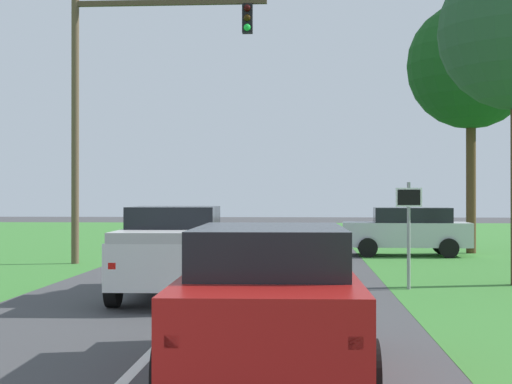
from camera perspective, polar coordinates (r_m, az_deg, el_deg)
ground_plane at (r=15.33m, az=-4.41°, el=-8.41°), size 120.00×120.00×0.00m
red_suv_near at (r=9.50m, az=1.00°, el=-7.66°), size 2.37×4.74×1.79m
pickup_truck_lead at (r=16.58m, az=-5.97°, el=-4.35°), size 2.40×5.19×1.94m
traffic_light at (r=25.02m, az=-10.09°, el=7.79°), size 6.22×0.40×8.85m
keep_moving_sign at (r=18.16m, az=11.21°, el=-2.10°), size 0.60×0.09×2.48m
oak_tree_right at (r=30.35m, az=15.58°, el=8.95°), size 4.76×4.76×9.43m
crossing_suv_far at (r=28.22m, az=11.10°, el=-2.79°), size 4.54×2.15×1.73m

